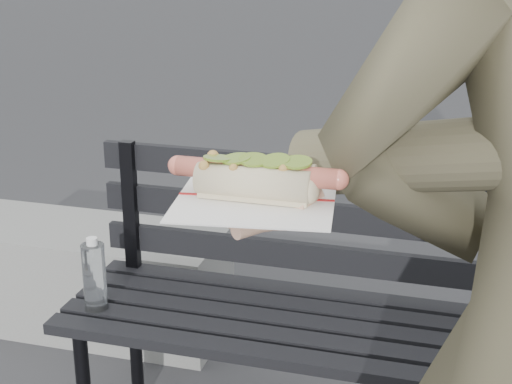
# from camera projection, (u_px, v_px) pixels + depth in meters

# --- Properties ---
(park_bench) EXTENTS (1.50, 0.44, 0.88)m
(park_bench) POSITION_uv_depth(u_px,v_px,m) (335.00, 297.00, 2.13)
(park_bench) COLOR black
(park_bench) RESTS_ON ground
(concrete_block) EXTENTS (1.20, 0.40, 0.40)m
(concrete_block) POSITION_uv_depth(u_px,v_px,m) (70.00, 275.00, 3.01)
(concrete_block) COLOR slate
(concrete_block) RESTS_ON ground
(held_hotdog) EXTENTS (0.63, 0.31, 0.20)m
(held_hotdog) POSITION_uv_depth(u_px,v_px,m) (426.00, 164.00, 0.94)
(held_hotdog) COLOR #4C4A32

